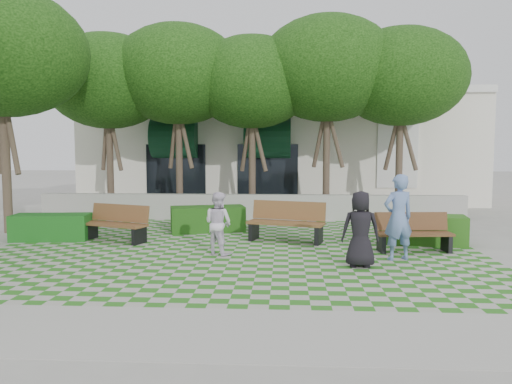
# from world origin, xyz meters

# --- Properties ---
(ground) EXTENTS (90.00, 90.00, 0.00)m
(ground) POSITION_xyz_m (0.00, 0.00, 0.00)
(ground) COLOR gray
(ground) RESTS_ON ground
(lawn) EXTENTS (12.00, 12.00, 0.00)m
(lawn) POSITION_xyz_m (0.00, 1.00, 0.01)
(lawn) COLOR #2B721E
(lawn) RESTS_ON ground
(sidewalk_south) EXTENTS (16.00, 2.00, 0.01)m
(sidewalk_south) POSITION_xyz_m (0.00, -4.70, 0.01)
(sidewalk_south) COLOR #9E9B93
(sidewalk_south) RESTS_ON ground
(retaining_wall) EXTENTS (15.00, 0.36, 0.90)m
(retaining_wall) POSITION_xyz_m (0.00, 6.20, 0.45)
(retaining_wall) COLOR #9E9B93
(retaining_wall) RESTS_ON ground
(bench_east) EXTENTS (1.85, 0.75, 0.95)m
(bench_east) POSITION_xyz_m (4.39, 0.97, 0.46)
(bench_east) COLOR #52331C
(bench_east) RESTS_ON ground
(bench_mid) EXTENTS (2.17, 1.25, 1.08)m
(bench_mid) POSITION_xyz_m (1.29, 2.12, 0.52)
(bench_mid) COLOR brown
(bench_mid) RESTS_ON ground
(bench_west) EXTENTS (1.99, 1.27, 0.99)m
(bench_west) POSITION_xyz_m (-3.34, 1.87, 0.48)
(bench_west) COLOR brown
(bench_west) RESTS_ON ground
(hedge_east) EXTENTS (2.31, 1.21, 0.77)m
(hedge_east) POSITION_xyz_m (4.87, 1.96, 0.38)
(hedge_east) COLOR #225316
(hedge_east) RESTS_ON ground
(hedge_midleft) EXTENTS (2.35, 1.44, 0.77)m
(hedge_midleft) POSITION_xyz_m (-1.09, 3.59, 0.38)
(hedge_midleft) COLOR #1A4713
(hedge_midleft) RESTS_ON ground
(hedge_west) EXTENTS (2.12, 1.03, 0.72)m
(hedge_west) POSITION_xyz_m (-5.18, 1.95, 0.36)
(hedge_west) COLOR #155018
(hedge_west) RESTS_ON ground
(person_blue) EXTENTS (0.82, 0.66, 1.95)m
(person_blue) POSITION_xyz_m (3.80, -0.00, 0.97)
(person_blue) COLOR #6783BC
(person_blue) RESTS_ON ground
(person_dark) EXTENTS (0.84, 0.58, 1.64)m
(person_dark) POSITION_xyz_m (2.85, -0.73, 0.82)
(person_dark) COLOR black
(person_dark) RESTS_ON ground
(person_white) EXTENTS (0.92, 0.87, 1.50)m
(person_white) POSITION_xyz_m (-0.33, 0.35, 0.75)
(person_white) COLOR silver
(person_white) RESTS_ON ground
(tree_row) EXTENTS (17.70, 13.40, 7.41)m
(tree_row) POSITION_xyz_m (-1.86, 5.95, 5.18)
(tree_row) COLOR #47382B
(tree_row) RESTS_ON ground
(building) EXTENTS (18.00, 8.92, 5.15)m
(building) POSITION_xyz_m (0.93, 14.08, 2.52)
(building) COLOR white
(building) RESTS_ON ground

